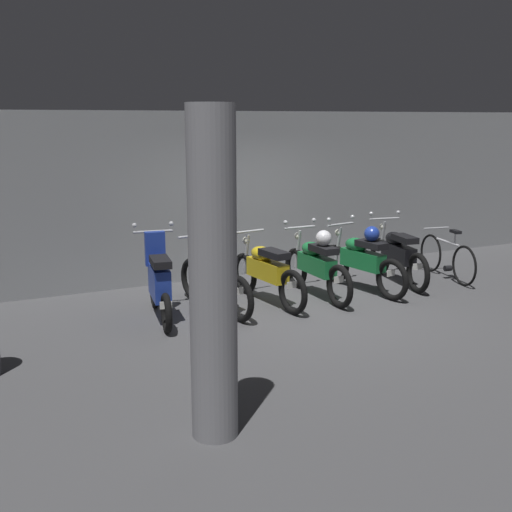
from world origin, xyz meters
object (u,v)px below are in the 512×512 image
motorbike_slot_2 (266,271)px  support_pillar (213,278)px  motorbike_slot_4 (362,259)px  bicycle (447,258)px  motorbike_slot_0 (159,282)px  motorbike_slot_1 (214,275)px  motorbike_slot_3 (316,264)px  motorbike_slot_5 (398,254)px

motorbike_slot_2 → support_pillar: support_pillar is taller
motorbike_slot_4 → bicycle: 1.81m
motorbike_slot_0 → motorbike_slot_2: size_ratio=0.86×
motorbike_slot_1 → motorbike_slot_3: (1.68, -0.05, 0.00)m
motorbike_slot_0 → motorbike_slot_3: motorbike_slot_0 is taller
motorbike_slot_5 → support_pillar: support_pillar is taller
motorbike_slot_4 → bicycle: size_ratio=1.14×
motorbike_slot_1 → motorbike_slot_4: size_ratio=1.00×
motorbike_slot_2 → motorbike_slot_3: 0.85m
motorbike_slot_4 → motorbike_slot_2: bearing=177.9°
motorbike_slot_2 → motorbike_slot_3: (0.84, -0.04, 0.04)m
motorbike_slot_1 → bicycle: bearing=-0.5°
motorbike_slot_3 → motorbike_slot_1: bearing=178.5°
motorbike_slot_5 → bicycle: size_ratio=1.13×
motorbike_slot_4 → bicycle: (1.80, 0.03, -0.17)m
motorbike_slot_0 → motorbike_slot_2: 1.67m
motorbike_slot_5 → motorbike_slot_4: bearing=-168.2°
motorbike_slot_2 → motorbike_slot_5: (2.53, 0.12, 0.00)m
motorbike_slot_2 → support_pillar: 4.15m
support_pillar → motorbike_slot_1: bearing=68.2°
motorbike_slot_4 → support_pillar: bearing=-139.4°
motorbike_slot_5 → bicycle: (0.96, -0.14, -0.13)m
motorbike_slot_3 → motorbike_slot_5: 1.69m
bicycle → motorbike_slot_3: bearing=-179.8°
motorbike_slot_3 → motorbike_slot_2: bearing=177.3°
motorbike_slot_1 → motorbike_slot_3: 1.68m
motorbike_slot_2 → motorbike_slot_4: 1.69m
motorbike_slot_1 → motorbike_slot_4: (2.52, -0.07, 0.00)m
motorbike_slot_0 → motorbike_slot_5: (4.20, 0.15, -0.04)m
motorbike_slot_0 → motorbike_slot_2: motorbike_slot_0 is taller
motorbike_slot_3 → support_pillar: size_ratio=0.68×
motorbike_slot_1 → bicycle: (4.33, -0.03, -0.16)m
motorbike_slot_2 → motorbike_slot_0: bearing=-178.6°
motorbike_slot_2 → motorbike_slot_5: size_ratio=1.00×
bicycle → motorbike_slot_2: bearing=179.5°
bicycle → motorbike_slot_0: bearing=-179.9°
motorbike_slot_0 → bicycle: 5.16m
motorbike_slot_0 → motorbike_slot_5: size_ratio=0.86×
motorbike_slot_0 → support_pillar: size_ratio=0.59×
motorbike_slot_0 → motorbike_slot_3: size_ratio=0.86×
motorbike_slot_1 → motorbike_slot_5: motorbike_slot_5 is taller
motorbike_slot_0 → motorbike_slot_1: (0.83, 0.04, -0.00)m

